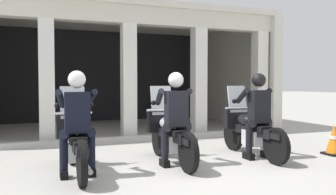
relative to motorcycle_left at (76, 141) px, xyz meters
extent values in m
plane|color=#A8A59E|center=(1.63, 2.77, -0.50)|extent=(80.00, 80.00, 0.00)
cube|color=black|center=(1.61, 7.54, 1.17)|extent=(8.88, 0.24, 3.33)
cube|color=beige|center=(1.61, 3.04, 2.61)|extent=(8.88, 0.36, 0.44)
cube|color=beige|center=(1.61, 5.22, 2.91)|extent=(8.88, 5.05, 0.16)
cube|color=beige|center=(5.95, 5.22, 1.17)|extent=(0.30, 5.05, 3.33)
cube|color=silver|center=(-0.36, 3.04, 0.95)|extent=(0.35, 0.36, 2.89)
cube|color=silver|center=(1.61, 3.04, 0.95)|extent=(0.35, 0.36, 2.89)
cube|color=silver|center=(3.58, 3.04, 0.95)|extent=(0.35, 0.36, 2.89)
cube|color=silver|center=(5.55, 3.04, 0.95)|extent=(0.35, 0.36, 2.89)
cube|color=#B7B5AD|center=(1.61, 2.54, -0.44)|extent=(8.48, 0.24, 0.12)
cylinder|color=black|center=(0.00, 0.58, -0.18)|extent=(0.09, 0.64, 0.64)
cylinder|color=black|center=(0.00, -0.82, -0.18)|extent=(0.09, 0.64, 0.64)
cube|color=black|center=(0.00, 0.58, 0.03)|extent=(0.14, 0.44, 0.08)
cube|color=silver|center=(0.00, -0.17, -0.13)|extent=(0.28, 0.44, 0.28)
cube|color=black|center=(0.00, -0.12, 0.00)|extent=(0.18, 1.24, 0.16)
ellipsoid|color=#1E2338|center=(0.00, 0.10, 0.18)|extent=(0.26, 0.48, 0.22)
cube|color=black|center=(0.00, -0.30, 0.07)|extent=(0.24, 0.52, 0.10)
cube|color=black|center=(0.00, -0.76, 0.00)|extent=(0.16, 0.48, 0.10)
cylinder|color=silver|center=(0.00, 0.52, 0.06)|extent=(0.05, 0.24, 0.53)
cube|color=black|center=(0.00, 0.46, 0.20)|extent=(0.52, 0.16, 0.44)
sphere|color=silver|center=(0.00, 0.56, 0.22)|extent=(0.18, 0.18, 0.18)
cube|color=silver|center=(0.00, 0.44, 0.57)|extent=(0.40, 0.14, 0.54)
cylinder|color=silver|center=(0.00, 0.36, 0.40)|extent=(0.62, 0.04, 0.04)
cylinder|color=silver|center=(0.12, -0.52, -0.32)|extent=(0.07, 0.55, 0.07)
cube|color=black|center=(0.00, -0.32, 0.47)|extent=(0.36, 0.22, 0.60)
cube|color=#14193F|center=(0.00, -0.20, 0.49)|extent=(0.05, 0.02, 0.32)
sphere|color=tan|center=(0.00, -0.30, 0.92)|extent=(0.21, 0.21, 0.21)
sphere|color=silver|center=(0.00, -0.30, 0.95)|extent=(0.26, 0.26, 0.26)
cylinder|color=black|center=(0.14, -0.30, 0.16)|extent=(0.26, 0.29, 0.17)
cylinder|color=black|center=(0.20, -0.30, -0.12)|extent=(0.12, 0.12, 0.53)
cube|color=black|center=(0.20, -0.29, -0.44)|extent=(0.11, 0.26, 0.12)
cylinder|color=black|center=(-0.14, -0.30, 0.16)|extent=(0.26, 0.29, 0.17)
cylinder|color=black|center=(-0.20, -0.30, -0.12)|extent=(0.12, 0.12, 0.53)
cube|color=black|center=(-0.20, -0.29, -0.44)|extent=(0.11, 0.26, 0.12)
cylinder|color=black|center=(0.22, -0.09, 0.66)|extent=(0.19, 0.48, 0.31)
sphere|color=black|center=(0.26, 0.12, 0.55)|extent=(0.09, 0.09, 0.09)
cylinder|color=black|center=(-0.22, -0.09, 0.66)|extent=(0.19, 0.48, 0.31)
sphere|color=black|center=(-0.26, 0.12, 0.55)|extent=(0.09, 0.09, 0.09)
cylinder|color=black|center=(1.63, 0.73, -0.18)|extent=(0.09, 0.64, 0.64)
cylinder|color=black|center=(1.63, -0.67, -0.18)|extent=(0.09, 0.64, 0.64)
cube|color=black|center=(1.63, 0.73, 0.03)|extent=(0.14, 0.44, 0.08)
cube|color=silver|center=(1.63, -0.02, -0.13)|extent=(0.28, 0.44, 0.28)
cube|color=black|center=(1.63, 0.03, 0.00)|extent=(0.18, 1.24, 0.16)
ellipsoid|color=#B2B2B7|center=(1.63, 0.25, 0.18)|extent=(0.26, 0.48, 0.22)
cube|color=black|center=(1.63, -0.15, 0.07)|extent=(0.24, 0.52, 0.10)
cube|color=black|center=(1.63, -0.61, 0.00)|extent=(0.16, 0.48, 0.10)
cylinder|color=silver|center=(1.63, 0.67, 0.06)|extent=(0.05, 0.24, 0.53)
cube|color=black|center=(1.63, 0.61, 0.20)|extent=(0.52, 0.16, 0.44)
sphere|color=silver|center=(1.63, 0.71, 0.22)|extent=(0.18, 0.18, 0.18)
cube|color=silver|center=(1.63, 0.59, 0.57)|extent=(0.40, 0.14, 0.54)
cylinder|color=silver|center=(1.63, 0.51, 0.40)|extent=(0.62, 0.04, 0.04)
cylinder|color=silver|center=(1.75, -0.37, -0.32)|extent=(0.07, 0.55, 0.07)
cube|color=black|center=(1.63, -0.17, 0.47)|extent=(0.36, 0.22, 0.60)
cube|color=#591414|center=(1.63, -0.05, 0.49)|extent=(0.05, 0.02, 0.32)
sphere|color=#936B51|center=(1.63, -0.15, 0.92)|extent=(0.21, 0.21, 0.21)
sphere|color=silver|center=(1.63, -0.15, 0.95)|extent=(0.26, 0.26, 0.26)
cylinder|color=black|center=(1.77, -0.15, 0.16)|extent=(0.26, 0.29, 0.17)
cylinder|color=black|center=(1.83, -0.15, -0.12)|extent=(0.12, 0.12, 0.53)
cube|color=black|center=(1.83, -0.14, -0.44)|extent=(0.11, 0.26, 0.12)
cylinder|color=black|center=(1.49, -0.15, 0.16)|extent=(0.26, 0.29, 0.17)
cylinder|color=black|center=(1.43, -0.15, -0.12)|extent=(0.12, 0.12, 0.53)
cube|color=black|center=(1.43, -0.14, -0.44)|extent=(0.11, 0.26, 0.12)
cylinder|color=black|center=(1.85, 0.06, 0.66)|extent=(0.19, 0.48, 0.31)
sphere|color=black|center=(1.89, 0.27, 0.55)|extent=(0.09, 0.09, 0.09)
cylinder|color=black|center=(1.41, 0.06, 0.66)|extent=(0.19, 0.48, 0.31)
sphere|color=black|center=(1.37, 0.27, 0.55)|extent=(0.09, 0.09, 0.09)
cylinder|color=black|center=(3.27, 0.71, -0.18)|extent=(0.09, 0.64, 0.64)
cylinder|color=black|center=(3.27, -0.69, -0.18)|extent=(0.09, 0.64, 0.64)
cube|color=black|center=(3.27, 0.71, 0.03)|extent=(0.14, 0.44, 0.08)
cube|color=silver|center=(3.27, -0.04, -0.13)|extent=(0.28, 0.44, 0.28)
cube|color=black|center=(3.27, 0.01, 0.00)|extent=(0.18, 1.24, 0.16)
ellipsoid|color=black|center=(3.27, 0.23, 0.18)|extent=(0.26, 0.48, 0.22)
cube|color=black|center=(3.27, -0.17, 0.07)|extent=(0.24, 0.52, 0.10)
cube|color=black|center=(3.27, -0.63, 0.00)|extent=(0.16, 0.48, 0.10)
cylinder|color=silver|center=(3.27, 0.65, 0.06)|extent=(0.05, 0.24, 0.53)
cube|color=black|center=(3.27, 0.59, 0.20)|extent=(0.52, 0.16, 0.44)
sphere|color=silver|center=(3.27, 0.69, 0.22)|extent=(0.18, 0.18, 0.18)
cube|color=silver|center=(3.27, 0.57, 0.57)|extent=(0.40, 0.14, 0.54)
cylinder|color=silver|center=(3.27, 0.49, 0.40)|extent=(0.62, 0.04, 0.04)
cylinder|color=silver|center=(3.39, -0.39, -0.32)|extent=(0.07, 0.55, 0.07)
cube|color=black|center=(3.27, -0.19, 0.47)|extent=(0.36, 0.22, 0.60)
cube|color=#14193F|center=(3.27, -0.07, 0.49)|extent=(0.05, 0.02, 0.32)
sphere|color=tan|center=(3.27, -0.17, 0.92)|extent=(0.21, 0.21, 0.21)
sphere|color=black|center=(3.27, -0.17, 0.95)|extent=(0.26, 0.26, 0.26)
cylinder|color=black|center=(3.41, -0.17, 0.16)|extent=(0.26, 0.29, 0.17)
cylinder|color=black|center=(3.47, -0.17, -0.12)|extent=(0.12, 0.12, 0.53)
cube|color=black|center=(3.47, -0.16, -0.44)|extent=(0.11, 0.26, 0.12)
cylinder|color=black|center=(3.13, -0.17, 0.16)|extent=(0.26, 0.29, 0.17)
cylinder|color=black|center=(3.07, -0.17, -0.12)|extent=(0.12, 0.12, 0.53)
cube|color=black|center=(3.07, -0.16, -0.44)|extent=(0.11, 0.26, 0.12)
cylinder|color=black|center=(3.49, 0.04, 0.66)|extent=(0.19, 0.48, 0.31)
sphere|color=black|center=(3.53, 0.25, 0.55)|extent=(0.09, 0.09, 0.09)
cylinder|color=black|center=(3.05, 0.04, 0.66)|extent=(0.19, 0.48, 0.31)
sphere|color=black|center=(3.01, 0.25, 0.55)|extent=(0.09, 0.09, 0.09)
cube|color=black|center=(4.85, -0.39, -0.48)|extent=(0.34, 0.34, 0.04)
cone|color=orange|center=(4.85, -0.39, -0.19)|extent=(0.28, 0.28, 0.55)
cylinder|color=white|center=(4.85, -0.39, -0.16)|extent=(0.17, 0.17, 0.06)
camera|label=1|loc=(-0.52, -5.55, 0.90)|focal=37.00mm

